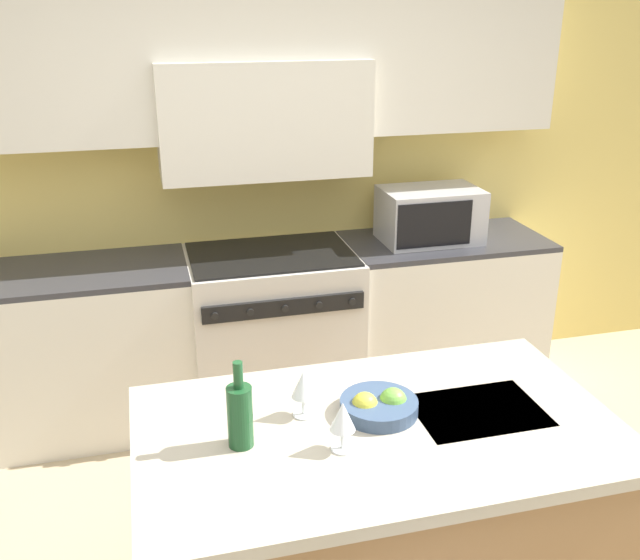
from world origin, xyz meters
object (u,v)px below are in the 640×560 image
object	(u,v)px
wine_bottle	(240,414)
wine_glass_far	(303,386)
wine_glass_near	(343,418)
microwave	(430,215)
fruit_bowl	(379,405)
range_stove	(273,331)

from	to	relation	value
wine_bottle	wine_glass_far	size ratio (longest dim) A/B	1.75
wine_glass_near	microwave	bearing A→B (deg)	60.05
fruit_bowl	wine_glass_near	bearing A→B (deg)	-136.47
range_stove	fruit_bowl	xyz separation A→B (m)	(0.06, -1.64, 0.47)
range_stove	fruit_bowl	world-z (taller)	fruit_bowl
range_stove	microwave	world-z (taller)	microwave
range_stove	wine_glass_near	distance (m)	1.90
microwave	wine_glass_far	world-z (taller)	microwave
wine_bottle	wine_glass_far	distance (m)	0.26
range_stove	fruit_bowl	distance (m)	1.71
microwave	wine_glass_near	bearing A→B (deg)	-119.95
wine_glass_far	wine_bottle	bearing A→B (deg)	-152.89
range_stove	wine_bottle	world-z (taller)	wine_bottle
wine_glass_near	wine_glass_far	world-z (taller)	same
range_stove	fruit_bowl	bearing A→B (deg)	-87.95
microwave	wine_bottle	size ratio (longest dim) A/B	1.88
wine_bottle	wine_glass_near	size ratio (longest dim) A/B	1.75
wine_glass_near	wine_bottle	bearing A→B (deg)	160.92
microwave	fruit_bowl	bearing A→B (deg)	-117.77
range_stove	microwave	bearing A→B (deg)	1.14
wine_bottle	wine_glass_near	distance (m)	0.32
wine_glass_near	range_stove	bearing A→B (deg)	86.11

